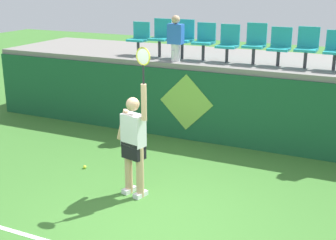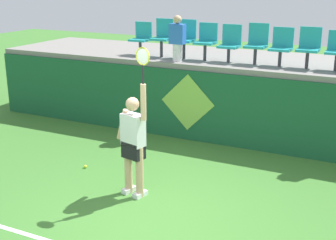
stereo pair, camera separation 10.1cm
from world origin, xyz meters
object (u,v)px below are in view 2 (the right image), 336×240
(stadium_chair_7, at_px, (309,46))
(stadium_chair_0, at_px, (142,37))
(water_bottle, at_px, (174,56))
(stadium_chair_4, at_px, (230,42))
(stadium_chair_6, at_px, (282,45))
(stadium_chair_3, at_px, (206,39))
(stadium_chair_2, at_px, (185,37))
(spectator_1, at_px, (177,38))
(tennis_ball, at_px, (85,167))
(stadium_chair_1, at_px, (163,35))
(tennis_player, at_px, (134,141))
(stadium_chair_5, at_px, (257,42))

(stadium_chair_7, bearing_deg, stadium_chair_0, -179.94)
(water_bottle, bearing_deg, stadium_chair_4, 27.62)
(water_bottle, distance_m, stadium_chair_6, 2.32)
(stadium_chair_0, bearing_deg, stadium_chair_3, 0.05)
(stadium_chair_2, distance_m, spectator_1, 0.44)
(stadium_chair_4, bearing_deg, stadium_chair_6, -0.14)
(tennis_ball, xyz_separation_m, stadium_chair_4, (1.76, 3.16, 2.10))
(stadium_chair_7, bearing_deg, stadium_chair_2, 179.98)
(stadium_chair_1, relative_size, stadium_chair_6, 1.09)
(stadium_chair_2, distance_m, stadium_chair_3, 0.52)
(stadium_chair_0, relative_size, stadium_chair_6, 0.97)
(water_bottle, distance_m, stadium_chair_3, 0.85)
(water_bottle, height_order, stadium_chair_7, stadium_chair_7)
(tennis_ball, xyz_separation_m, water_bottle, (0.67, 2.59, 1.80))
(tennis_player, height_order, stadium_chair_0, tennis_player)
(stadium_chair_4, distance_m, spectator_1, 1.18)
(water_bottle, distance_m, stadium_chair_7, 2.87)
(stadium_chair_3, relative_size, stadium_chair_4, 1.01)
(stadium_chair_0, bearing_deg, stadium_chair_1, 0.37)
(stadium_chair_6, bearing_deg, stadium_chair_4, 179.86)
(stadium_chair_2, xyz_separation_m, stadium_chair_4, (1.08, 0.00, -0.06))
(stadium_chair_0, distance_m, stadium_chair_1, 0.58)
(water_bottle, height_order, stadium_chair_0, stadium_chair_0)
(stadium_chair_5, bearing_deg, tennis_ball, -126.83)
(tennis_player, xyz_separation_m, stadium_chair_5, (0.95, 3.71, 1.22))
(stadium_chair_3, relative_size, spectator_1, 0.82)
(stadium_chair_2, relative_size, spectator_1, 0.87)
(stadium_chair_1, xyz_separation_m, stadium_chair_7, (3.36, 0.00, -0.03))
(stadium_chair_1, distance_m, stadium_chair_2, 0.58)
(water_bottle, relative_size, stadium_chair_1, 0.30)
(tennis_ball, distance_m, stadium_chair_7, 5.14)
(stadium_chair_1, xyz_separation_m, stadium_chair_2, (0.58, 0.00, -0.00))
(water_bottle, bearing_deg, stadium_chair_5, 18.67)
(water_bottle, bearing_deg, stadium_chair_7, 11.54)
(stadium_chair_5, bearing_deg, spectator_1, -165.21)
(stadium_chair_7, bearing_deg, tennis_player, -118.92)
(stadium_chair_0, distance_m, stadium_chair_6, 3.38)
(tennis_player, height_order, stadium_chair_3, stadium_chair_3)
(stadium_chair_3, height_order, stadium_chair_5, stadium_chair_5)
(spectator_1, bearing_deg, tennis_player, -77.36)
(stadium_chair_4, bearing_deg, water_bottle, -152.38)
(tennis_player, distance_m, tennis_ball, 1.78)
(stadium_chair_6, bearing_deg, spectator_1, -168.75)
(stadium_chair_5, xyz_separation_m, spectator_1, (-1.68, -0.45, 0.05))
(spectator_1, bearing_deg, stadium_chair_0, 159.24)
(stadium_chair_0, xyz_separation_m, stadium_chair_6, (3.38, 0.00, 0.01))
(tennis_ball, height_order, stadium_chair_1, stadium_chair_1)
(stadium_chair_0, height_order, stadium_chair_5, stadium_chair_5)
(tennis_player, height_order, stadium_chair_1, stadium_chair_1)
(water_bottle, distance_m, spectator_1, 0.41)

